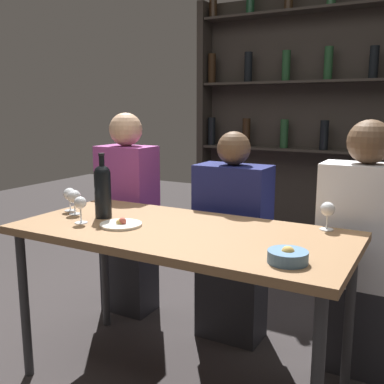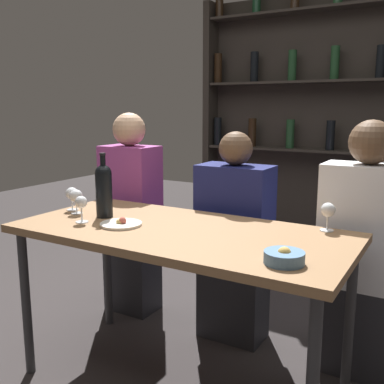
# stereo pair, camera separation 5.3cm
# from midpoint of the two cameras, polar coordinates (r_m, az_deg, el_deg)

# --- Properties ---
(ground_plane) EXTENTS (10.00, 10.00, 0.00)m
(ground_plane) POSITION_cam_midpoint_polar(r_m,az_deg,el_deg) (2.33, -0.73, -23.11)
(ground_plane) COLOR #332D2D
(dining_table) EXTENTS (1.51, 0.71, 0.76)m
(dining_table) POSITION_cam_midpoint_polar(r_m,az_deg,el_deg) (2.02, -0.78, -6.52)
(dining_table) COLOR olive
(dining_table) RESTS_ON ground_plane
(wine_rack_wall) EXTENTS (1.89, 0.21, 2.30)m
(wine_rack_wall) POSITION_cam_midpoint_polar(r_m,az_deg,el_deg) (3.83, 15.45, 8.82)
(wine_rack_wall) COLOR #28231E
(wine_rack_wall) RESTS_ON ground_plane
(wine_bottle) EXTENTS (0.08, 0.08, 0.32)m
(wine_bottle) POSITION_cam_midpoint_polar(r_m,az_deg,el_deg) (2.23, -10.46, 0.45)
(wine_bottle) COLOR black
(wine_bottle) RESTS_ON dining_table
(wine_glass_0) EXTENTS (0.07, 0.07, 0.12)m
(wine_glass_0) POSITION_cam_midpoint_polar(r_m,az_deg,el_deg) (2.34, -13.88, -0.61)
(wine_glass_0) COLOR silver
(wine_glass_0) RESTS_ON dining_table
(wine_glass_1) EXTENTS (0.06, 0.06, 0.12)m
(wine_glass_1) POSITION_cam_midpoint_polar(r_m,az_deg,el_deg) (2.42, -14.40, -0.29)
(wine_glass_1) COLOR silver
(wine_glass_1) RESTS_ON dining_table
(wine_glass_2) EXTENTS (0.06, 0.06, 0.13)m
(wine_glass_2) POSITION_cam_midpoint_polar(r_m,az_deg,el_deg) (2.05, 17.59, -2.33)
(wine_glass_2) COLOR silver
(wine_glass_2) RESTS_ON dining_table
(wine_glass_3) EXTENTS (0.06, 0.06, 0.13)m
(wine_glass_3) POSITION_cam_midpoint_polar(r_m,az_deg,el_deg) (2.15, -13.21, -1.44)
(wine_glass_3) COLOR silver
(wine_glass_3) RESTS_ON dining_table
(food_plate_0) EXTENTS (0.19, 0.19, 0.04)m
(food_plate_0) POSITION_cam_midpoint_polar(r_m,az_deg,el_deg) (2.08, -8.28, -3.99)
(food_plate_0) COLOR silver
(food_plate_0) RESTS_ON dining_table
(snack_bowl) EXTENTS (0.14, 0.14, 0.06)m
(snack_bowl) POSITION_cam_midpoint_polar(r_m,az_deg,el_deg) (1.61, 12.57, -8.08)
(snack_bowl) COLOR #4C7299
(snack_bowl) RESTS_ON dining_table
(seated_person_left) EXTENTS (0.34, 0.22, 1.26)m
(seated_person_left) POSITION_cam_midpoint_polar(r_m,az_deg,el_deg) (2.86, -7.17, -3.36)
(seated_person_left) COLOR #26262B
(seated_person_left) RESTS_ON ground_plane
(seated_person_center) EXTENTS (0.40, 0.22, 1.17)m
(seated_person_center) POSITION_cam_midpoint_polar(r_m,az_deg,el_deg) (2.52, 5.97, -6.68)
(seated_person_center) COLOR #26262B
(seated_person_center) RESTS_ON ground_plane
(seated_person_right) EXTENTS (0.41, 0.22, 1.24)m
(seated_person_right) POSITION_cam_midpoint_polar(r_m,az_deg,el_deg) (2.32, 21.52, -7.86)
(seated_person_right) COLOR #26262B
(seated_person_right) RESTS_ON ground_plane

